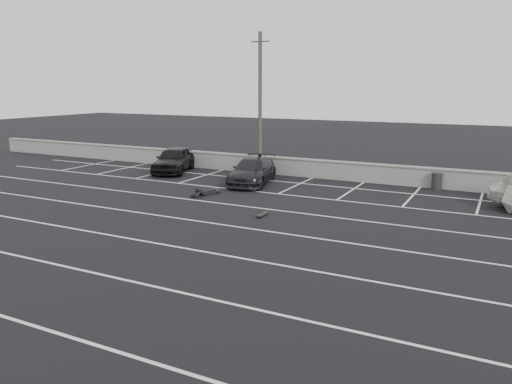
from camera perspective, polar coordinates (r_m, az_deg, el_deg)
The scene contains 9 objects.
ground at distance 17.69m, azimuth -12.76°, elevation -5.49°, with size 120.00×120.00×0.00m, color black.
seawall at distance 29.40m, azimuth 4.80°, elevation 2.88°, with size 50.00×0.45×1.06m.
stall_lines at distance 21.16m, azimuth -5.33°, elevation -2.30°, with size 36.00×20.05×0.01m.
car_left at distance 31.06m, azimuth -9.39°, elevation 3.68°, with size 1.83×4.54×1.55m, color black.
car_right at distance 27.11m, azimuth -0.42°, elevation 2.43°, with size 1.93×4.74×1.38m, color black.
utility_pole at distance 29.17m, azimuth 0.47°, elevation 9.96°, with size 1.09×0.22×8.19m.
trash_bin at distance 27.10m, azimuth 19.96°, elevation 1.16°, with size 0.71×0.71×0.87m.
person at distance 24.63m, azimuth -5.34°, elevation 0.29°, with size 1.24×2.38×0.45m, color black, non-canonical shape.
skateboard at distance 20.43m, azimuth 0.72°, elevation -2.59°, with size 0.23×0.76×0.09m.
Camera 1 is at (10.92, -12.88, 5.28)m, focal length 35.00 mm.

